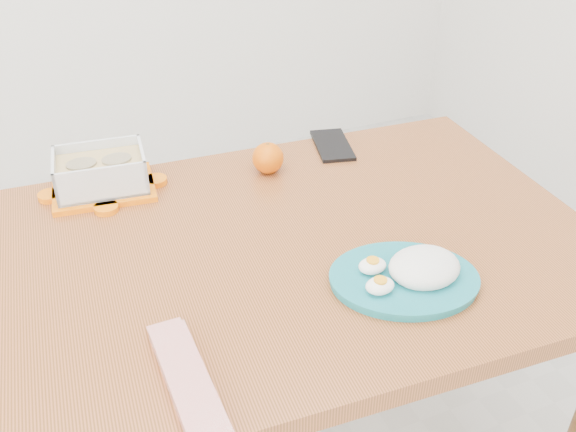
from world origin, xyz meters
name	(u,v)px	position (x,y,z in m)	size (l,w,h in m)	color
dining_table	(288,283)	(0.17, -0.02, 0.65)	(1.23, 0.85, 0.75)	#A4562E
food_container	(101,173)	(-0.13, 0.31, 0.79)	(0.23, 0.18, 0.09)	orange
orange_fruit	(268,158)	(0.23, 0.25, 0.79)	(0.07, 0.07, 0.07)	#E06404
rice_plate	(411,272)	(0.32, -0.22, 0.77)	(0.33, 0.33, 0.07)	#177782
candy_bar	(188,382)	(-0.11, -0.30, 0.76)	(0.24, 0.06, 0.02)	#B20D09
smartphone	(332,145)	(0.42, 0.30, 0.75)	(0.08, 0.16, 0.01)	black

